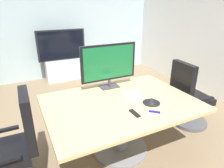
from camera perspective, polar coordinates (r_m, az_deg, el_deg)
ground_plane at (r=3.05m, az=1.24°, el=-15.98°), size 7.54×7.54×0.00m
wall_back_glass_partition at (r=5.54m, az=-15.04°, el=15.29°), size 5.30×0.10×2.60m
conference_table at (r=2.59m, az=2.48°, el=-8.52°), size 1.87×1.35×0.74m
office_chair_left at (r=2.40m, az=-26.18°, el=-17.03°), size 0.60×0.57×1.09m
office_chair_right at (r=3.40m, az=21.18°, el=-4.34°), size 0.61×0.59×1.09m
tv_monitor at (r=2.83m, az=-0.90°, el=5.91°), size 0.84×0.18×0.64m
wall_display_unit at (r=5.35m, az=-13.94°, el=5.75°), size 1.20×0.36×1.31m
conference_phone at (r=2.51m, az=11.35°, el=-4.77°), size 0.22×0.22×0.07m
remote_control at (r=2.25m, az=6.55°, el=-8.39°), size 0.05×0.17×0.02m
whiteboard_marker at (r=2.31m, az=12.19°, el=-7.84°), size 0.11×0.10×0.02m
paper_notepad at (r=2.68m, az=6.04°, el=-3.31°), size 0.28×0.35×0.01m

